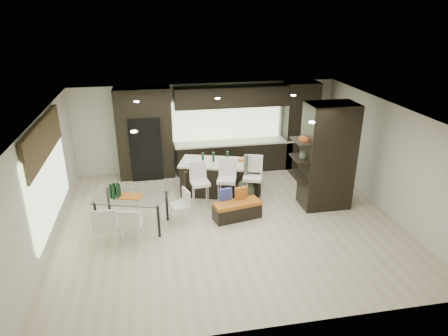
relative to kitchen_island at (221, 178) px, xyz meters
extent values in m
plane|color=#C4B696|center=(-0.10, -1.57, -0.46)|extent=(8.00, 8.00, 0.00)
cube|color=beige|center=(-0.10, 1.93, 0.89)|extent=(8.00, 0.02, 2.70)
cube|color=beige|center=(-4.10, -1.57, 0.89)|extent=(0.02, 7.00, 2.70)
cube|color=beige|center=(3.90, -1.57, 0.89)|extent=(0.02, 7.00, 2.70)
cube|color=white|center=(-0.10, -1.57, 2.24)|extent=(8.00, 7.00, 0.02)
cube|color=#B2D199|center=(-4.06, -1.37, 0.89)|extent=(0.04, 3.20, 1.90)
cube|color=#B2D199|center=(0.50, 1.89, 1.09)|extent=(3.40, 0.04, 1.20)
cube|color=brown|center=(-4.03, -1.37, 1.79)|extent=(0.08, 3.00, 0.80)
cube|color=white|center=(-0.10, -1.32, 2.22)|extent=(4.00, 3.00, 0.02)
cube|color=black|center=(0.40, 1.60, 0.89)|extent=(6.80, 0.68, 2.70)
cube|color=black|center=(-2.00, 1.55, 0.49)|extent=(0.90, 0.68, 1.90)
cube|color=black|center=(2.50, -1.17, 0.89)|extent=(1.20, 0.80, 2.70)
cube|color=black|center=(0.00, 0.00, 0.00)|extent=(2.39, 1.58, 0.92)
cube|color=silver|center=(-0.68, -0.79, 0.03)|extent=(0.49, 0.49, 0.98)
cube|color=silver|center=(0.00, -0.80, 0.05)|extent=(0.57, 0.57, 1.03)
cube|color=silver|center=(0.68, -0.81, 0.07)|extent=(0.59, 0.59, 1.05)
cube|color=black|center=(0.13, -1.47, -0.24)|extent=(1.22, 0.66, 0.44)
cube|color=white|center=(-2.35, -1.40, -0.07)|extent=(1.81, 1.34, 0.78)
cube|color=silver|center=(-2.35, -2.16, -0.04)|extent=(0.51, 0.51, 0.83)
cube|color=silver|center=(-2.85, -2.18, 0.00)|extent=(0.52, 0.52, 0.93)
cube|color=silver|center=(-1.26, -1.40, -0.08)|extent=(0.52, 0.52, 0.76)
camera|label=1|loc=(-1.74, -9.88, 4.41)|focal=32.00mm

